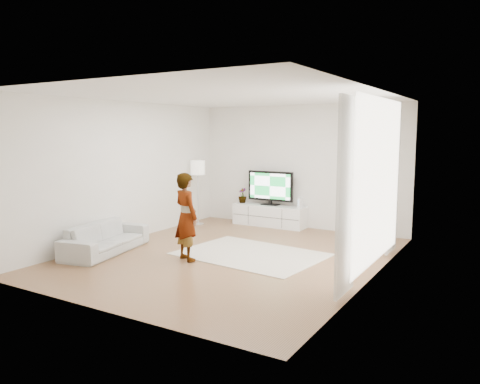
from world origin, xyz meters
The scene contains 17 objects.
floor centered at (0.00, 0.00, 0.00)m, with size 6.00×6.00×0.00m, color #926542.
ceiling centered at (0.00, 0.00, 2.80)m, with size 6.00×6.00×0.00m, color white.
wall_left centered at (-2.50, 0.00, 1.40)m, with size 0.02×6.00×2.80m, color white.
wall_right centered at (2.50, 0.00, 1.40)m, with size 0.02×6.00×2.80m, color white.
wall_back centered at (0.00, 3.00, 1.40)m, with size 5.00×0.02×2.80m, color white.
wall_front centered at (0.00, -3.00, 1.40)m, with size 5.00×0.02×2.80m, color white.
window centered at (2.48, 0.30, 1.45)m, with size 0.01×2.60×2.50m, color white.
curtain_near centered at (2.40, -1.00, 1.35)m, with size 0.04×0.70×2.60m, color white.
curtain_far centered at (2.40, 1.60, 1.35)m, with size 0.04×0.70×2.60m, color white.
media_console centered at (-0.65, 2.76, 0.25)m, with size 1.75×0.50×0.49m.
television centered at (-0.65, 2.79, 0.92)m, with size 1.14×0.22×0.79m.
game_console centered at (0.11, 2.76, 0.60)m, with size 0.05×0.17×0.22m.
potted_plant centered at (-1.39, 2.77, 0.67)m, with size 0.20×0.20×0.36m, color #3F7238.
rug centered at (0.26, 0.27, 0.01)m, with size 2.48×1.79×0.01m, color beige.
player centered at (-0.49, -0.64, 0.76)m, with size 0.55×0.36×1.50m, color #334772.
sofa centered at (-2.10, -0.95, 0.27)m, with size 1.86×0.73×0.54m, color #AAAAA5.
floor_lamp centered at (-2.20, 2.05, 1.29)m, with size 0.34×0.34×1.53m.
Camera 1 is at (4.29, -6.87, 2.18)m, focal length 35.00 mm.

